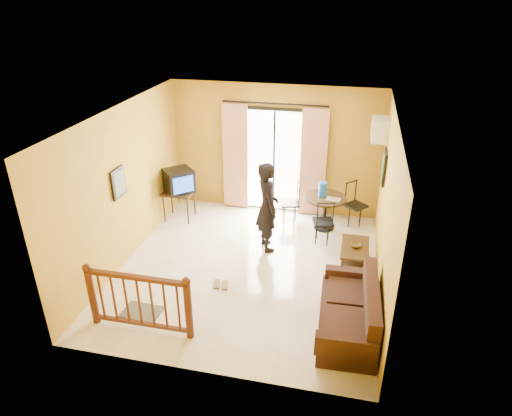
% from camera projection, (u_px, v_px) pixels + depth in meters
% --- Properties ---
extents(ground, '(5.00, 5.00, 0.00)m').
position_uv_depth(ground, '(248.00, 268.00, 8.21)').
color(ground, beige).
rests_on(ground, ground).
extents(room_shell, '(5.00, 5.00, 5.00)m').
position_uv_depth(room_shell, '(247.00, 181.00, 7.46)').
color(room_shell, white).
rests_on(room_shell, ground).
extents(balcony_door, '(2.25, 0.14, 2.46)m').
position_uv_depth(balcony_door, '(274.00, 160.00, 9.81)').
color(balcony_door, black).
rests_on(balcony_door, ground).
extents(tv_table, '(0.64, 0.53, 0.64)m').
position_uv_depth(tv_table, '(179.00, 195.00, 9.72)').
color(tv_table, black).
rests_on(tv_table, ground).
extents(television, '(0.74, 0.74, 0.49)m').
position_uv_depth(television, '(179.00, 181.00, 9.57)').
color(television, black).
rests_on(television, tv_table).
extents(picture_left, '(0.05, 0.42, 0.52)m').
position_uv_depth(picture_left, '(118.00, 183.00, 7.78)').
color(picture_left, black).
rests_on(picture_left, room_shell).
extents(dining_table, '(0.85, 0.85, 0.71)m').
position_uv_depth(dining_table, '(325.00, 204.00, 9.32)').
color(dining_table, black).
rests_on(dining_table, ground).
extents(water_jug, '(0.16, 0.16, 0.31)m').
position_uv_depth(water_jug, '(323.00, 189.00, 9.23)').
color(water_jug, blue).
rests_on(water_jug, dining_table).
extents(serving_tray, '(0.30, 0.21, 0.02)m').
position_uv_depth(serving_tray, '(333.00, 199.00, 9.13)').
color(serving_tray, beige).
rests_on(serving_tray, dining_table).
extents(dining_chairs, '(1.89, 1.40, 0.95)m').
position_uv_depth(dining_chairs, '(321.00, 229.00, 9.51)').
color(dining_chairs, black).
rests_on(dining_chairs, ground).
extents(air_conditioner, '(0.31, 0.60, 0.40)m').
position_uv_depth(air_conditioner, '(380.00, 129.00, 8.55)').
color(air_conditioner, white).
rests_on(air_conditioner, room_shell).
extents(botanical_print, '(0.05, 0.50, 0.60)m').
position_uv_depth(botanical_print, '(384.00, 167.00, 8.18)').
color(botanical_print, black).
rests_on(botanical_print, room_shell).
extents(coffee_table, '(0.48, 0.87, 0.39)m').
position_uv_depth(coffee_table, '(355.00, 253.00, 8.19)').
color(coffee_table, black).
rests_on(coffee_table, ground).
extents(bowl, '(0.23, 0.23, 0.06)m').
position_uv_depth(bowl, '(355.00, 245.00, 8.12)').
color(bowl, brown).
rests_on(bowl, coffee_table).
extents(sofa, '(0.86, 1.76, 0.83)m').
position_uv_depth(sofa, '(351.00, 315.00, 6.58)').
color(sofa, '#331B13').
rests_on(sofa, ground).
extents(standing_person, '(0.66, 0.76, 1.75)m').
position_uv_depth(standing_person, '(267.00, 207.00, 8.48)').
color(standing_person, black).
rests_on(standing_person, ground).
extents(stair_balustrade, '(1.63, 0.13, 1.04)m').
position_uv_depth(stair_balustrade, '(139.00, 298.00, 6.53)').
color(stair_balustrade, '#471E0F').
rests_on(stair_balustrade, ground).
extents(doormat, '(0.62, 0.43, 0.02)m').
position_uv_depth(doormat, '(142.00, 312.00, 7.11)').
color(doormat, '#504D40').
rests_on(doormat, ground).
extents(sandals, '(0.30, 0.27, 0.03)m').
position_uv_depth(sandals, '(221.00, 285.00, 7.74)').
color(sandals, brown).
rests_on(sandals, ground).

